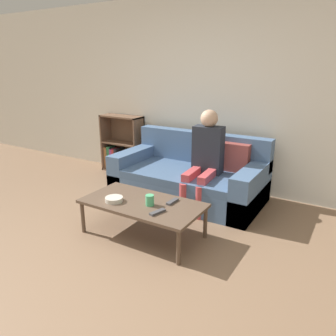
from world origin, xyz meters
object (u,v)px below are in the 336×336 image
(cup_near, at_px, (150,200))
(tv_remote_0, at_px, (172,202))
(tv_remote_1, at_px, (158,212))
(bookshelf, at_px, (122,150))
(snack_bowl, at_px, (114,199))
(coffee_table, at_px, (143,205))
(person_adult, at_px, (206,153))
(couch, at_px, (190,178))

(cup_near, relative_size, tv_remote_0, 0.62)
(tv_remote_0, relative_size, tv_remote_1, 0.97)
(bookshelf, height_order, snack_bowl, bookshelf)
(coffee_table, height_order, snack_bowl, snack_bowl)
(bookshelf, xyz_separation_m, cup_near, (1.65, -1.62, 0.08))
(tv_remote_1, height_order, snack_bowl, snack_bowl)
(person_adult, relative_size, tv_remote_1, 6.67)
(coffee_table, relative_size, person_adult, 1.04)
(bookshelf, relative_size, cup_near, 8.58)
(tv_remote_1, bearing_deg, bookshelf, 151.64)
(couch, bearing_deg, snack_bowl, -98.40)
(tv_remote_0, bearing_deg, bookshelf, 143.35)
(bookshelf, distance_m, cup_near, 2.32)
(snack_bowl, bearing_deg, tv_remote_0, 28.26)
(cup_near, bearing_deg, couch, 98.24)
(cup_near, bearing_deg, coffee_table, 165.58)
(couch, distance_m, snack_bowl, 1.32)
(cup_near, distance_m, snack_bowl, 0.38)
(tv_remote_1, distance_m, snack_bowl, 0.53)
(couch, height_order, tv_remote_0, couch)
(cup_near, height_order, tv_remote_1, cup_near)
(couch, relative_size, bookshelf, 2.08)
(bookshelf, distance_m, person_adult, 1.84)
(bookshelf, relative_size, person_adult, 0.78)
(tv_remote_0, relative_size, snack_bowl, 0.95)
(couch, height_order, person_adult, person_adult)
(tv_remote_0, distance_m, snack_bowl, 0.59)
(coffee_table, height_order, tv_remote_1, tv_remote_1)
(cup_near, relative_size, tv_remote_1, 0.61)
(coffee_table, distance_m, cup_near, 0.14)
(bookshelf, height_order, cup_near, bookshelf)
(cup_near, bearing_deg, snack_bowl, -163.38)
(couch, bearing_deg, coffee_table, -86.84)
(couch, xyz_separation_m, coffee_table, (0.06, -1.16, 0.07))
(cup_near, xyz_separation_m, tv_remote_1, (0.16, -0.11, -0.04))
(coffee_table, bearing_deg, bookshelf, 134.04)
(person_adult, bearing_deg, snack_bowl, -114.95)
(bookshelf, xyz_separation_m, snack_bowl, (1.29, -1.73, 0.05))
(person_adult, relative_size, snack_bowl, 6.55)
(snack_bowl, bearing_deg, cup_near, 16.62)
(person_adult, distance_m, tv_remote_0, 0.97)
(bookshelf, xyz_separation_m, tv_remote_0, (1.81, -1.45, 0.03))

